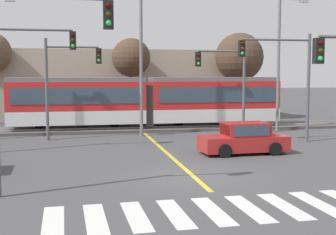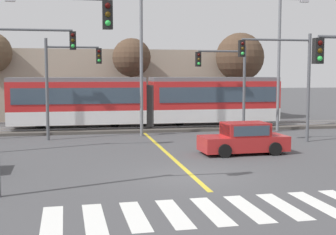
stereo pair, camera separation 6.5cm
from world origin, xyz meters
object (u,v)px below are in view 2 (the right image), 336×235
at_px(traffic_light_far_left, 66,74).
at_px(traffic_light_mid_right, 285,70).
at_px(sedan_crossing, 244,139).
at_px(street_lamp_centre, 144,50).
at_px(bare_tree_east, 240,57).
at_px(bare_tree_west, 132,58).
at_px(traffic_light_near_left, 33,58).
at_px(light_rail_tram, 147,100).
at_px(street_lamp_east, 281,55).
at_px(traffic_light_far_right, 227,76).
at_px(traffic_light_mid_left, 19,65).

bearing_deg(traffic_light_far_left, traffic_light_mid_right, -15.81).
relative_size(sedan_crossing, traffic_light_mid_right, 0.70).
relative_size(street_lamp_centre, bare_tree_east, 1.30).
height_order(traffic_light_mid_right, bare_tree_west, bare_tree_west).
xyz_separation_m(traffic_light_near_left, street_lamp_centre, (5.37, 13.44, 0.92)).
bearing_deg(bare_tree_east, traffic_light_mid_right, -98.81).
distance_m(light_rail_tram, street_lamp_east, 9.53).
bearing_deg(street_lamp_centre, traffic_light_near_left, -111.79).
relative_size(traffic_light_mid_right, street_lamp_centre, 0.65).
distance_m(traffic_light_far_right, bare_tree_east, 10.61).
bearing_deg(traffic_light_mid_right, traffic_light_near_left, -143.89).
relative_size(sedan_crossing, traffic_light_far_left, 0.72).
bearing_deg(traffic_light_mid_right, sedan_crossing, -138.45).
bearing_deg(sedan_crossing, traffic_light_mid_left, 166.64).
height_order(sedan_crossing, street_lamp_centre, street_lamp_centre).
bearing_deg(bare_tree_west, traffic_light_near_left, -104.11).
height_order(light_rail_tram, traffic_light_near_left, traffic_light_near_left).
relative_size(traffic_light_far_right, street_lamp_east, 0.62).
height_order(street_lamp_east, bare_tree_west, street_lamp_east).
distance_m(traffic_light_far_right, traffic_light_mid_right, 4.22).
xyz_separation_m(traffic_light_far_right, traffic_light_mid_right, (2.18, -3.60, 0.37)).
bearing_deg(bare_tree_west, light_rail_tram, -85.32).
distance_m(traffic_light_mid_left, bare_tree_east, 21.33).
distance_m(sedan_crossing, street_lamp_east, 10.72).
bearing_deg(traffic_light_mid_left, bare_tree_west, 62.52).
bearing_deg(sedan_crossing, bare_tree_east, 71.16).
xyz_separation_m(sedan_crossing, traffic_light_far_right, (1.34, 6.72, 3.02)).
bearing_deg(sedan_crossing, traffic_light_far_right, 78.70).
height_order(traffic_light_mid_right, street_lamp_centre, street_lamp_centre).
distance_m(sedan_crossing, traffic_light_mid_left, 11.53).
height_order(traffic_light_far_right, traffic_light_mid_left, traffic_light_mid_left).
height_order(traffic_light_near_left, street_lamp_centre, street_lamp_centre).
bearing_deg(traffic_light_far_left, traffic_light_far_right, 1.08).
bearing_deg(traffic_light_near_left, traffic_light_far_left, 86.99).
height_order(traffic_light_mid_left, bare_tree_east, bare_tree_east).
bearing_deg(bare_tree_west, traffic_light_mid_left, -117.48).
bearing_deg(traffic_light_far_left, street_lamp_east, 6.27).
relative_size(traffic_light_far_left, bare_tree_east, 0.81).
bearing_deg(traffic_light_far_left, sedan_crossing, -37.48).
bearing_deg(sedan_crossing, street_lamp_east, 55.57).
bearing_deg(traffic_light_mid_left, sedan_crossing, -13.36).
distance_m(sedan_crossing, street_lamp_centre, 9.42).
bearing_deg(traffic_light_near_left, street_lamp_centre, 68.21).
distance_m(traffic_light_mid_right, traffic_light_mid_left, 14.20).
bearing_deg(sedan_crossing, traffic_light_far_left, 142.52).
relative_size(traffic_light_near_left, traffic_light_mid_left, 1.02).
bearing_deg(traffic_light_near_left, sedan_crossing, 33.80).
bearing_deg(traffic_light_far_right, bare_tree_west, 117.58).
bearing_deg(light_rail_tram, traffic_light_mid_left, -132.93).
xyz_separation_m(traffic_light_far_left, bare_tree_east, (14.09, 9.80, 1.38)).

